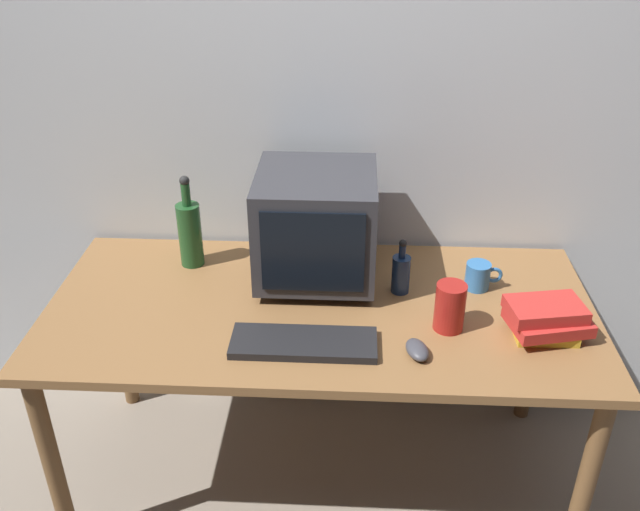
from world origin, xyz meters
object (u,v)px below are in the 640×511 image
(metal_canister, at_px, (450,307))
(book_stack, at_px, (546,319))
(keyboard, at_px, (304,343))
(computer_mouse, at_px, (417,350))
(bottle_short, at_px, (401,273))
(mug, at_px, (479,276))
(crt_monitor, at_px, (316,225))
(bottle_tall, at_px, (190,232))

(metal_canister, bearing_deg, book_stack, -3.97)
(keyboard, distance_m, computer_mouse, 0.32)
(bottle_short, relative_size, mug, 1.58)
(crt_monitor, distance_m, computer_mouse, 0.54)
(book_stack, bearing_deg, metal_canister, 176.03)
(bottle_short, distance_m, mug, 0.26)
(bottle_tall, bearing_deg, metal_canister, -21.84)
(crt_monitor, bearing_deg, computer_mouse, -53.03)
(mug, bearing_deg, metal_canister, -117.81)
(keyboard, bearing_deg, metal_canister, 14.96)
(keyboard, bearing_deg, book_stack, 7.59)
(bottle_tall, height_order, book_stack, bottle_tall)
(crt_monitor, xyz_separation_m, bottle_tall, (-0.43, 0.06, -0.07))
(crt_monitor, distance_m, metal_canister, 0.51)
(keyboard, distance_m, mug, 0.65)
(crt_monitor, bearing_deg, bottle_tall, 171.53)
(keyboard, height_order, computer_mouse, computer_mouse)
(keyboard, distance_m, bottle_tall, 0.63)
(bottle_tall, xyz_separation_m, metal_canister, (0.84, -0.34, -0.05))
(book_stack, height_order, mug, book_stack)
(bottle_short, height_order, book_stack, bottle_short)
(crt_monitor, distance_m, mug, 0.55)
(keyboard, height_order, metal_canister, metal_canister)
(crt_monitor, xyz_separation_m, mug, (0.53, -0.04, -0.15))
(bottle_short, height_order, metal_canister, bottle_short)
(metal_canister, bearing_deg, bottle_short, 124.32)
(bottle_tall, bearing_deg, computer_mouse, -32.59)
(mug, xyz_separation_m, metal_canister, (-0.12, -0.23, 0.03))
(metal_canister, bearing_deg, mug, 62.19)
(computer_mouse, relative_size, book_stack, 0.39)
(computer_mouse, xyz_separation_m, book_stack, (0.38, 0.12, 0.04))
(crt_monitor, xyz_separation_m, book_stack, (0.69, -0.29, -0.14))
(bottle_short, xyz_separation_m, metal_canister, (0.13, -0.20, 0.00))
(book_stack, bearing_deg, mug, 122.23)
(keyboard, relative_size, bottle_tall, 1.28)
(computer_mouse, height_order, bottle_tall, bottle_tall)
(metal_canister, bearing_deg, bottle_tall, 158.16)
(mug, relative_size, metal_canister, 0.80)
(crt_monitor, xyz_separation_m, computer_mouse, (0.31, -0.41, -0.17))
(bottle_tall, bearing_deg, crt_monitor, -8.47)
(keyboard, height_order, book_stack, book_stack)
(book_stack, relative_size, metal_canister, 1.71)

